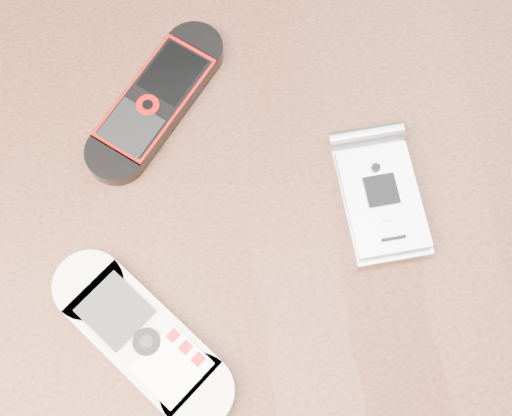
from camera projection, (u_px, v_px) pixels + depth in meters
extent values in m
plane|color=#472B19|center=(253.00, 356.00, 1.19)|extent=(4.00, 4.00, 0.00)
cube|color=black|center=(249.00, 222.00, 0.49)|extent=(1.20, 0.80, 0.03)
cube|color=white|center=(142.00, 338.00, 0.44)|extent=(0.13, 0.14, 0.02)
cube|color=black|center=(156.00, 101.00, 0.50)|extent=(0.12, 0.13, 0.01)
cube|color=silver|center=(381.00, 197.00, 0.47)|extent=(0.06, 0.10, 0.02)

